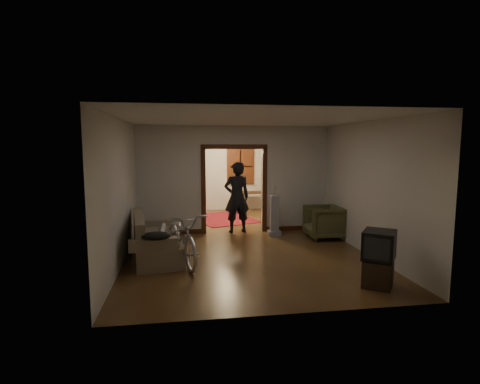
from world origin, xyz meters
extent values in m
cube|color=#3E2713|center=(0.00, 0.00, 0.00)|extent=(5.00, 8.50, 0.01)
cube|color=white|center=(0.00, 0.00, 2.80)|extent=(5.00, 8.50, 0.01)
cube|color=beige|center=(0.00, 4.25, 1.40)|extent=(5.00, 0.02, 2.80)
cube|color=beige|center=(-2.50, 0.00, 1.40)|extent=(0.02, 8.50, 2.80)
cube|color=beige|center=(2.50, 0.00, 1.40)|extent=(0.02, 8.50, 2.80)
cube|color=beige|center=(0.00, 0.75, 1.40)|extent=(5.00, 0.14, 2.80)
cube|color=#3E1C0E|center=(0.00, 0.75, 1.10)|extent=(1.74, 0.20, 2.32)
cube|color=black|center=(0.70, 4.21, 1.55)|extent=(0.98, 0.06, 1.28)
sphere|color=#FFE0A5|center=(0.00, 2.50, 2.35)|extent=(0.24, 0.24, 0.24)
cube|color=silver|center=(1.05, 0.68, 1.25)|extent=(0.08, 0.01, 0.12)
cube|color=brown|center=(-1.87, -1.35, 0.45)|extent=(1.14, 2.05, 0.89)
cylinder|color=beige|center=(-1.77, -1.05, 0.53)|extent=(0.10, 0.81, 0.10)
ellipsoid|color=black|center=(-1.82, -2.26, 0.68)|extent=(0.52, 0.39, 0.15)
imported|color=silver|center=(-1.37, -1.72, 0.51)|extent=(1.17, 2.06, 1.02)
imported|color=#484828|center=(2.11, -0.27, 0.41)|extent=(0.93, 0.90, 0.81)
cube|color=black|center=(1.80, -3.47, 0.22)|extent=(0.64, 0.65, 0.44)
cube|color=black|center=(1.80, -3.47, 0.69)|extent=(0.70, 0.72, 0.46)
cube|color=gray|center=(0.96, 0.18, 0.52)|extent=(0.38, 0.35, 1.04)
imported|color=black|center=(0.07, 0.69, 0.94)|extent=(0.73, 0.53, 1.87)
cube|color=maroon|center=(-0.12, 2.57, 0.01)|extent=(2.32, 2.63, 0.02)
cube|color=#27341F|center=(-1.39, 4.02, 0.96)|extent=(1.04, 0.70, 1.92)
sphere|color=#1E5972|center=(-1.39, 4.02, 1.94)|extent=(0.25, 0.25, 0.25)
cube|color=#331E11|center=(1.12, 3.78, 0.34)|extent=(0.98, 0.65, 0.67)
cube|color=#331E11|center=(0.42, 3.35, 0.42)|extent=(0.43, 0.43, 0.84)
camera|label=1|loc=(-1.31, -8.96, 2.29)|focal=28.00mm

